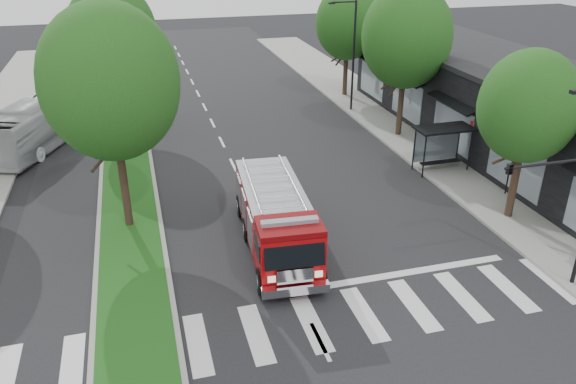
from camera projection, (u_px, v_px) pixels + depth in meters
name	position (u px, v px, depth m)	size (l,w,h in m)	color
ground	(288.00, 277.00, 22.40)	(140.00, 140.00, 0.00)	black
sidewalk_right	(442.00, 155.00, 34.10)	(5.00, 80.00, 0.15)	gray
median	(126.00, 139.00, 36.56)	(3.00, 50.00, 0.15)	gray
storefront_row	(513.00, 110.00, 34.14)	(8.00, 30.00, 5.00)	black
bus_shelter	(442.00, 136.00, 31.32)	(3.20, 1.60, 2.61)	black
tree_right_near	(529.00, 107.00, 24.56)	(4.40, 4.40, 8.05)	black
tree_right_mid	(407.00, 37.00, 34.57)	(5.60, 5.60, 9.72)	black
tree_right_far	(348.00, 23.00, 43.54)	(5.00, 5.00, 8.73)	black
tree_median_near	(110.00, 83.00, 23.23)	(5.80, 5.80, 10.16)	black
tree_median_far	(112.00, 34.00, 35.53)	(5.60, 5.60, 9.72)	black
streetlight_right_far	(352.00, 51.00, 40.37)	(2.11, 0.20, 8.00)	black
fire_engine	(276.00, 219.00, 23.90)	(3.15, 8.58, 2.92)	#680507
city_bus	(42.00, 122.00, 35.31)	(2.50, 10.69, 2.98)	#B9B9BE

